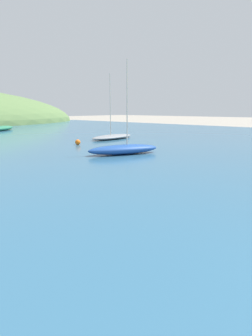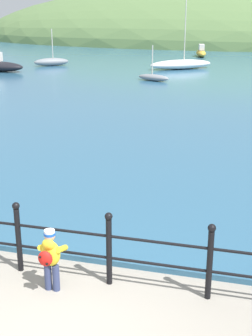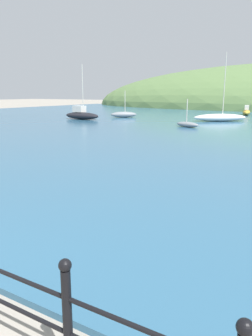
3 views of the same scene
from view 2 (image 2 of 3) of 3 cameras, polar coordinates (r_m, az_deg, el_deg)
The scene contains 8 objects.
water at distance 36.88m, azimuth 11.75°, elevation 11.98°, with size 80.00×60.00×0.10m, color #2D5B7A.
far_hillside at distance 72.14m, azimuth 13.69°, elevation 14.87°, with size 79.26×43.59×15.82m.
iron_railing at distance 7.24m, azimuth -2.09°, elevation -9.55°, with size 9.28×0.12×1.21m.
child_in_coat at distance 7.18m, azimuth -9.23°, elevation -10.41°, with size 0.38×0.53×1.00m.
boat_white_sailboat at distance 44.54m, azimuth 9.14°, elevation 13.73°, with size 1.48×3.46×1.11m.
boat_twin_mast at distance 28.42m, azimuth 3.37°, elevation 10.98°, with size 2.17×1.35×2.06m.
boat_green_fishing at distance 36.80m, azimuth -9.08°, elevation 12.67°, with size 2.61×2.24×2.70m.
boat_far_right at distance 34.59m, azimuth 6.71°, elevation 12.47°, with size 4.73×4.05×5.95m.
Camera 2 is at (2.20, -4.60, 4.06)m, focal length 50.00 mm.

